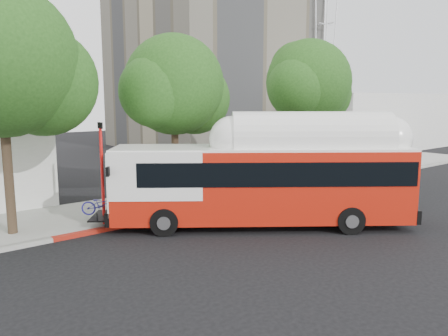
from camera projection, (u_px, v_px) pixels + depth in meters
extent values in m
plane|color=black|center=(272.00, 226.00, 18.73)|extent=(120.00, 120.00, 0.00)
cube|color=gray|center=(187.00, 198.00, 23.70)|extent=(60.00, 5.00, 0.15)
cube|color=gray|center=(216.00, 207.00, 21.71)|extent=(60.00, 0.30, 0.15)
cube|color=maroon|center=(164.00, 218.00, 19.84)|extent=(10.00, 0.32, 0.16)
cylinder|color=#2D2116|center=(7.00, 161.00, 16.87)|extent=(0.36, 0.36, 6.08)
sphere|color=#1D4513|center=(43.00, 82.00, 17.54)|extent=(4.35, 4.35, 4.35)
cylinder|color=#2D2116|center=(175.00, 152.00, 22.28)|extent=(0.36, 0.36, 5.44)
sphere|color=#1D4513|center=(174.00, 85.00, 21.76)|extent=(5.00, 5.00, 5.00)
sphere|color=#1D4513|center=(194.00, 99.00, 22.87)|extent=(3.75, 3.75, 3.75)
cylinder|color=#2D2116|center=(307.00, 139.00, 28.34)|extent=(0.36, 0.36, 5.76)
sphere|color=#1D4513|center=(309.00, 82.00, 27.78)|extent=(5.40, 5.40, 5.40)
sphere|color=#1D4513|center=(320.00, 94.00, 28.97)|extent=(4.05, 4.05, 4.05)
cube|color=silver|center=(359.00, 121.00, 49.22)|extent=(20.00, 12.00, 6.00)
cube|color=#B51B0C|center=(261.00, 184.00, 18.50)|extent=(11.44, 9.60, 2.98)
cube|color=black|center=(274.00, 169.00, 18.42)|extent=(10.50, 8.90, 0.98)
cube|color=white|center=(262.00, 148.00, 18.27)|extent=(11.39, 9.53, 0.10)
cube|color=white|center=(311.00, 141.00, 18.29)|extent=(6.48, 5.62, 0.57)
cube|color=black|center=(103.00, 216.00, 18.50)|extent=(1.77, 1.97, 0.06)
imported|color=navy|center=(102.00, 204.00, 18.42)|extent=(1.56, 1.78, 0.93)
cylinder|color=red|center=(102.00, 178.00, 18.29)|extent=(0.13, 0.13, 4.23)
cube|color=black|center=(100.00, 125.00, 17.94)|extent=(0.05, 0.42, 0.26)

